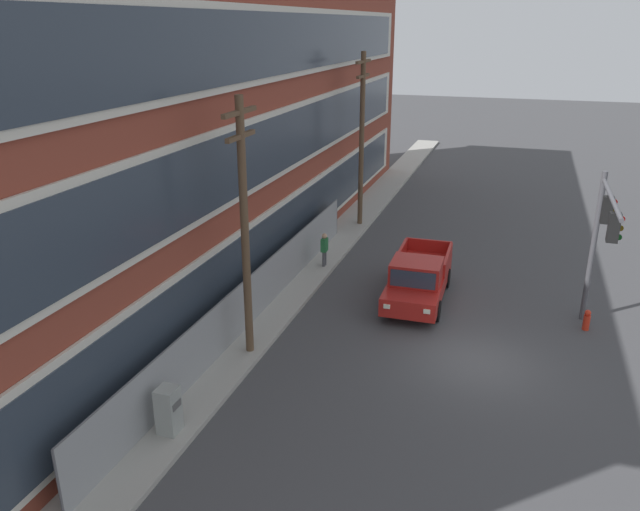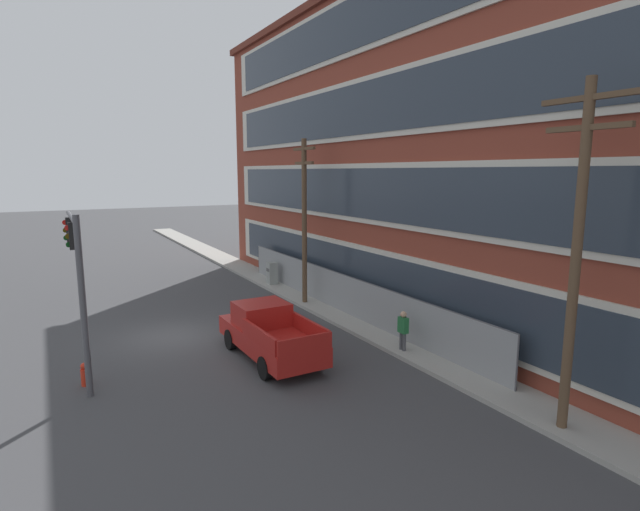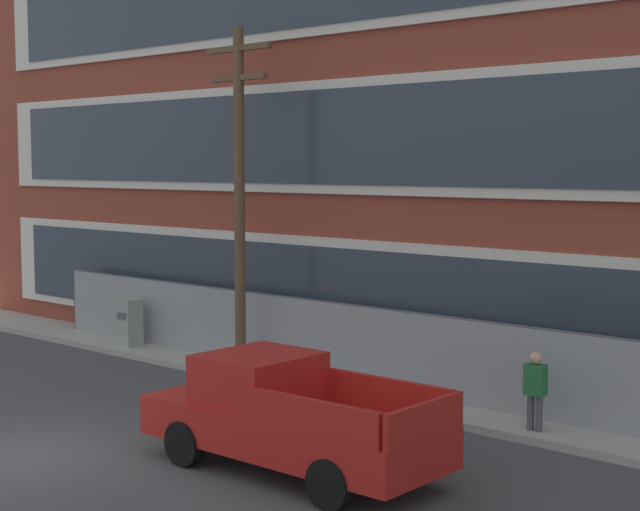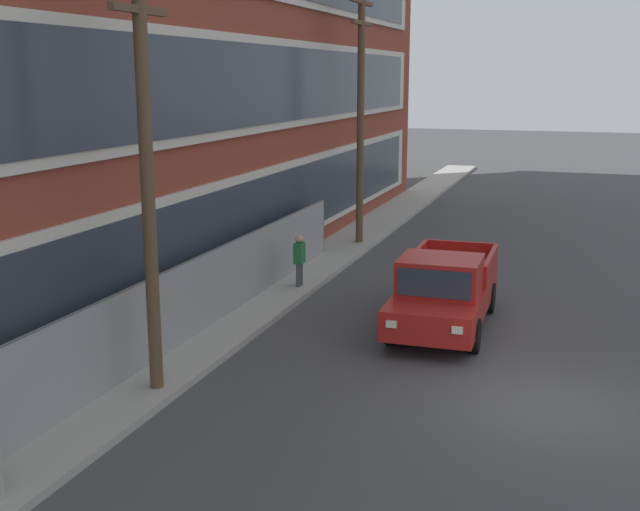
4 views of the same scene
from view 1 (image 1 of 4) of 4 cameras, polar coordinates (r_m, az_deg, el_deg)
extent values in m
plane|color=#424244|center=(21.41, 14.14, -9.46)|extent=(160.00, 160.00, 0.00)
cube|color=#9E9B93|center=(22.99, -5.71, -6.48)|extent=(80.00, 1.93, 0.16)
cube|color=brown|center=(27.97, -11.17, 14.28)|extent=(42.84, 8.05, 15.24)
cube|color=beige|center=(27.40, -2.87, 2.68)|extent=(39.41, 0.10, 2.74)
cube|color=#2D3844|center=(27.38, -2.75, 2.66)|extent=(37.70, 0.06, 2.29)
cube|color=beige|center=(26.49, -3.02, 10.55)|extent=(39.41, 0.10, 2.74)
cube|color=#2D3844|center=(26.47, -2.89, 10.54)|extent=(37.70, 0.06, 2.29)
cube|color=beige|center=(26.10, -3.18, 18.81)|extent=(39.41, 0.10, 2.74)
cube|color=#2D3844|center=(26.08, -3.05, 18.81)|extent=(37.70, 0.06, 2.29)
cube|color=gray|center=(23.07, -6.01, -3.86)|extent=(21.03, 0.04, 1.99)
cylinder|color=#4C4C51|center=(15.51, -22.77, -19.00)|extent=(0.06, 0.06, 1.99)
cylinder|color=#4C4C51|center=(32.32, 1.53, 3.44)|extent=(0.06, 0.06, 1.99)
cylinder|color=#4C4C51|center=(22.68, -6.10, -1.57)|extent=(21.03, 0.05, 0.05)
cylinder|color=#4C4C51|center=(24.58, 23.68, 0.61)|extent=(0.20, 0.20, 5.66)
cylinder|color=#4C4C51|center=(21.48, 25.13, 4.79)|extent=(5.05, 0.14, 0.14)
cube|color=black|center=(22.17, 24.77, 3.80)|extent=(0.28, 0.32, 0.90)
cylinder|color=red|center=(22.12, 25.34, 4.44)|extent=(0.04, 0.18, 0.18)
cylinder|color=#503E08|center=(22.19, 25.23, 3.75)|extent=(0.04, 0.18, 0.18)
cylinder|color=#0A4011|center=(22.27, 25.12, 3.06)|extent=(0.04, 0.18, 0.18)
cube|color=black|center=(20.32, 25.27, 2.32)|extent=(0.28, 0.32, 0.90)
cylinder|color=red|center=(20.26, 25.89, 3.02)|extent=(0.04, 0.18, 0.18)
cylinder|color=#503E08|center=(20.34, 25.77, 2.27)|extent=(0.04, 0.18, 0.18)
cylinder|color=#0A4011|center=(20.42, 25.65, 1.52)|extent=(0.04, 0.18, 0.18)
cube|color=#AD1E19|center=(25.19, 8.98, -2.46)|extent=(5.59, 2.16, 0.70)
cube|color=#AD1E19|center=(24.18, 8.80, -1.45)|extent=(1.70, 1.93, 0.86)
cube|color=#283342|center=(23.40, 8.48, -2.19)|extent=(0.09, 1.69, 0.65)
cube|color=#AD1E19|center=(26.02, 11.58, -0.38)|extent=(2.78, 0.17, 0.56)
cube|color=#AD1E19|center=(26.25, 7.37, 0.06)|extent=(2.78, 0.17, 0.56)
cube|color=#AD1E19|center=(27.51, 9.91, 0.89)|extent=(0.14, 1.98, 0.56)
cylinder|color=black|center=(23.72, 10.60, -4.99)|extent=(0.80, 0.27, 0.80)
cylinder|color=black|center=(23.96, 6.08, -4.47)|extent=(0.80, 0.27, 0.80)
cylinder|color=black|center=(26.77, 11.49, -2.03)|extent=(0.80, 0.27, 0.80)
cylinder|color=black|center=(26.98, 7.48, -1.60)|extent=(0.80, 0.27, 0.80)
cube|color=white|center=(22.53, 9.74, -5.07)|extent=(0.06, 0.24, 0.16)
cube|color=white|center=(22.72, 6.13, -4.66)|extent=(0.06, 0.24, 0.16)
cylinder|color=brown|center=(19.66, -6.87, 1.95)|extent=(0.26, 0.26, 8.52)
cube|color=brown|center=(18.82, -7.37, 12.87)|extent=(2.15, 0.14, 0.14)
cube|color=brown|center=(18.92, -7.27, 10.77)|extent=(1.83, 0.14, 0.14)
cylinder|color=brown|center=(33.26, 3.82, 10.25)|extent=(0.26, 0.26, 9.16)
cube|color=brown|center=(32.79, 3.99, 17.28)|extent=(2.59, 0.14, 0.14)
cube|color=brown|center=(32.83, 3.96, 16.06)|extent=(2.20, 0.14, 0.14)
cube|color=#939993|center=(17.56, -13.66, -13.79)|extent=(0.57, 0.53, 1.48)
cube|color=#515151|center=(17.27, -12.95, -13.18)|extent=(0.40, 0.02, 0.20)
cylinder|color=#4C4C51|center=(28.06, 0.34, -0.48)|extent=(0.14, 0.14, 0.85)
cylinder|color=#4C4C51|center=(28.22, 0.46, -0.36)|extent=(0.14, 0.14, 0.85)
cube|color=#236B38|center=(27.89, 0.40, 0.97)|extent=(0.40, 0.24, 0.60)
sphere|color=tan|center=(27.75, 0.41, 1.79)|extent=(0.24, 0.24, 0.24)
cylinder|color=red|center=(24.68, 23.17, -5.64)|extent=(0.24, 0.24, 0.58)
sphere|color=red|center=(24.53, 23.30, -4.84)|extent=(0.22, 0.22, 0.22)
camera|label=2|loc=(39.76, 23.95, 13.66)|focal=28.00mm
camera|label=3|loc=(35.68, 31.96, 9.03)|focal=55.00mm
camera|label=4|loc=(5.72, 11.78, -28.54)|focal=45.00mm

